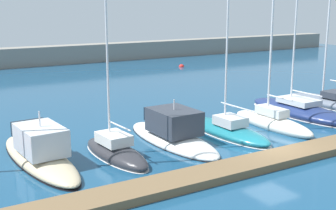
# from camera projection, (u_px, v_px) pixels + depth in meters

# --- Properties ---
(ground_plane) EXTENTS (120.00, 120.00, 0.00)m
(ground_plane) POSITION_uv_depth(u_px,v_px,m) (273.00, 153.00, 25.84)
(ground_plane) COLOR navy
(dock_pier) EXTENTS (40.82, 1.94, 0.41)m
(dock_pier) POSITION_uv_depth(u_px,v_px,m) (289.00, 156.00, 24.77)
(dock_pier) COLOR brown
(dock_pier) RESTS_ON ground_plane
(breakwater_seawall) EXTENTS (108.00, 2.62, 2.60)m
(breakwater_seawall) POSITION_uv_depth(u_px,v_px,m) (47.00, 56.00, 62.70)
(breakwater_seawall) COLOR gray
(breakwater_seawall) RESTS_ON ground_plane
(motorboat_sand_second) EXTENTS (3.03, 9.78, 3.23)m
(motorboat_sand_second) POSITION_uv_depth(u_px,v_px,m) (39.00, 153.00, 24.22)
(motorboat_sand_second) COLOR beige
(motorboat_sand_second) RESTS_ON ground_plane
(sailboat_charcoal_third) EXTENTS (2.35, 6.34, 11.49)m
(sailboat_charcoal_third) POSITION_uv_depth(u_px,v_px,m) (116.00, 151.00, 25.10)
(sailboat_charcoal_third) COLOR #2D2D33
(sailboat_charcoal_third) RESTS_ON ground_plane
(motorboat_white_fourth) EXTENTS (2.98, 9.07, 3.12)m
(motorboat_white_fourth) POSITION_uv_depth(u_px,v_px,m) (172.00, 134.00, 27.90)
(motorboat_white_fourth) COLOR white
(motorboat_white_fourth) RESTS_ON ground_plane
(sailboat_teal_fifth) EXTENTS (2.64, 7.87, 15.65)m
(sailboat_teal_fifth) POSITION_uv_depth(u_px,v_px,m) (227.00, 129.00, 29.52)
(sailboat_teal_fifth) COLOR #19707F
(sailboat_teal_fifth) RESTS_ON ground_plane
(sailboat_ivory_sixth) EXTENTS (1.87, 7.28, 11.54)m
(sailboat_ivory_sixth) POSITION_uv_depth(u_px,v_px,m) (272.00, 121.00, 31.19)
(sailboat_ivory_sixth) COLOR silver
(sailboat_ivory_sixth) RESTS_ON ground_plane
(sailboat_navy_seventh) EXTENTS (3.09, 9.66, 19.87)m
(sailboat_navy_seventh) POSITION_uv_depth(u_px,v_px,m) (299.00, 109.00, 34.67)
(sailboat_navy_seventh) COLOR navy
(sailboat_navy_seventh) RESTS_ON ground_plane
(mooring_buoy_red) EXTENTS (0.74, 0.74, 0.74)m
(mooring_buoy_red) POSITION_uv_depth(u_px,v_px,m) (181.00, 67.00, 60.91)
(mooring_buoy_red) COLOR red
(mooring_buoy_red) RESTS_ON ground_plane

